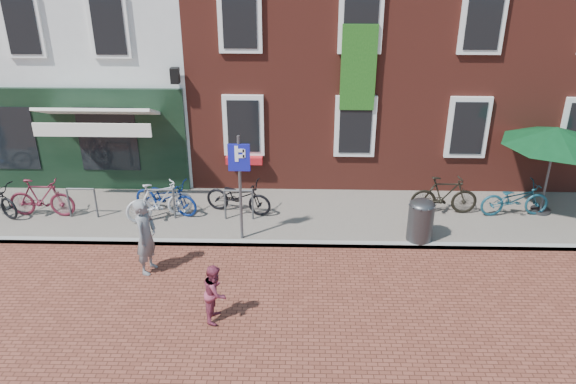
{
  "coord_description": "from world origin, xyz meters",
  "views": [
    {
      "loc": [
        2.09,
        -11.92,
        7.25
      ],
      "look_at": [
        1.78,
        0.07,
        1.43
      ],
      "focal_mm": 36.46,
      "sensor_mm": 36.0,
      "label": 1
    }
  ],
  "objects_px": {
    "parking_sign": "(240,173)",
    "bicycle_5": "(444,195)",
    "bicycle_2": "(166,197)",
    "bicycle_3": "(159,201)",
    "parasol": "(557,133)",
    "litter_bin": "(421,218)",
    "woman": "(146,236)",
    "bicycle_4": "(238,196)",
    "bicycle_6": "(515,199)",
    "boy": "(215,293)",
    "bicycle_1": "(41,198)"
  },
  "relations": [
    {
      "from": "litter_bin",
      "to": "boy",
      "type": "height_order",
      "value": "litter_bin"
    },
    {
      "from": "parasol",
      "to": "bicycle_3",
      "type": "height_order",
      "value": "parasol"
    },
    {
      "from": "bicycle_1",
      "to": "bicycle_2",
      "type": "bearing_deg",
      "value": -83.82
    },
    {
      "from": "boy",
      "to": "bicycle_2",
      "type": "height_order",
      "value": "boy"
    },
    {
      "from": "litter_bin",
      "to": "woman",
      "type": "bearing_deg",
      "value": -167.54
    },
    {
      "from": "boy",
      "to": "bicycle_6",
      "type": "height_order",
      "value": "boy"
    },
    {
      "from": "bicycle_1",
      "to": "bicycle_2",
      "type": "height_order",
      "value": "bicycle_1"
    },
    {
      "from": "bicycle_2",
      "to": "bicycle_6",
      "type": "relative_size",
      "value": 1.0
    },
    {
      "from": "bicycle_2",
      "to": "bicycle_5",
      "type": "distance_m",
      "value": 7.18
    },
    {
      "from": "parking_sign",
      "to": "parasol",
      "type": "distance_m",
      "value": 7.86
    },
    {
      "from": "litter_bin",
      "to": "bicycle_1",
      "type": "height_order",
      "value": "litter_bin"
    },
    {
      "from": "parasol",
      "to": "bicycle_2",
      "type": "distance_m",
      "value": 9.93
    },
    {
      "from": "bicycle_4",
      "to": "bicycle_5",
      "type": "height_order",
      "value": "bicycle_5"
    },
    {
      "from": "woman",
      "to": "boy",
      "type": "bearing_deg",
      "value": -120.89
    },
    {
      "from": "woman",
      "to": "bicycle_4",
      "type": "relative_size",
      "value": 0.99
    },
    {
      "from": "parking_sign",
      "to": "woman",
      "type": "xyz_separation_m",
      "value": [
        -1.94,
        -1.31,
        -0.94
      ]
    },
    {
      "from": "parking_sign",
      "to": "parasol",
      "type": "height_order",
      "value": "parking_sign"
    },
    {
      "from": "parking_sign",
      "to": "bicycle_2",
      "type": "bearing_deg",
      "value": 149.06
    },
    {
      "from": "parking_sign",
      "to": "bicycle_1",
      "type": "xyz_separation_m",
      "value": [
        -5.21,
        1.0,
        -1.19
      ]
    },
    {
      "from": "bicycle_1",
      "to": "bicycle_3",
      "type": "distance_m",
      "value": 3.05
    },
    {
      "from": "parasol",
      "to": "bicycle_4",
      "type": "xyz_separation_m",
      "value": [
        -7.9,
        -0.23,
        -1.74
      ]
    },
    {
      "from": "boy",
      "to": "bicycle_1",
      "type": "relative_size",
      "value": 0.7
    },
    {
      "from": "parking_sign",
      "to": "boy",
      "type": "bearing_deg",
      "value": -94.19
    },
    {
      "from": "parking_sign",
      "to": "bicycle_5",
      "type": "relative_size",
      "value": 1.53
    },
    {
      "from": "boy",
      "to": "woman",
      "type": "bearing_deg",
      "value": 50.1
    },
    {
      "from": "bicycle_2",
      "to": "bicycle_1",
      "type": "bearing_deg",
      "value": 111.72
    },
    {
      "from": "litter_bin",
      "to": "bicycle_4",
      "type": "bearing_deg",
      "value": 164.11
    },
    {
      "from": "woman",
      "to": "litter_bin",
      "type": "bearing_deg",
      "value": -64.93
    },
    {
      "from": "woman",
      "to": "bicycle_6",
      "type": "distance_m",
      "value": 9.23
    },
    {
      "from": "bicycle_5",
      "to": "parking_sign",
      "type": "bearing_deg",
      "value": 105.47
    },
    {
      "from": "parasol",
      "to": "bicycle_6",
      "type": "xyz_separation_m",
      "value": [
        -0.8,
        -0.2,
        -1.74
      ]
    },
    {
      "from": "parking_sign",
      "to": "parasol",
      "type": "relative_size",
      "value": 0.99
    },
    {
      "from": "parasol",
      "to": "bicycle_3",
      "type": "relative_size",
      "value": 1.54
    },
    {
      "from": "litter_bin",
      "to": "bicycle_6",
      "type": "height_order",
      "value": "litter_bin"
    },
    {
      "from": "bicycle_3",
      "to": "woman",
      "type": "bearing_deg",
      "value": 161.5
    },
    {
      "from": "woman",
      "to": "bicycle_6",
      "type": "xyz_separation_m",
      "value": [
        8.83,
        2.67,
        -0.31
      ]
    },
    {
      "from": "parasol",
      "to": "bicycle_2",
      "type": "height_order",
      "value": "parasol"
    },
    {
      "from": "parking_sign",
      "to": "bicycle_1",
      "type": "bearing_deg",
      "value": 169.16
    },
    {
      "from": "woman",
      "to": "bicycle_2",
      "type": "bearing_deg",
      "value": 15.92
    },
    {
      "from": "bicycle_2",
      "to": "bicycle_3",
      "type": "relative_size",
      "value": 1.03
    },
    {
      "from": "bicycle_1",
      "to": "boy",
      "type": "bearing_deg",
      "value": -126.61
    },
    {
      "from": "bicycle_3",
      "to": "bicycle_4",
      "type": "distance_m",
      "value": 2.0
    },
    {
      "from": "boy",
      "to": "bicycle_2",
      "type": "bearing_deg",
      "value": 27.64
    },
    {
      "from": "bicycle_4",
      "to": "bicycle_6",
      "type": "distance_m",
      "value": 7.1
    },
    {
      "from": "bicycle_3",
      "to": "bicycle_6",
      "type": "bearing_deg",
      "value": -111.55
    },
    {
      "from": "parking_sign",
      "to": "bicycle_3",
      "type": "xyz_separation_m",
      "value": [
        -2.17,
        0.9,
        -1.19
      ]
    },
    {
      "from": "parking_sign",
      "to": "parasol",
      "type": "bearing_deg",
      "value": 11.47
    },
    {
      "from": "parasol",
      "to": "bicycle_5",
      "type": "bearing_deg",
      "value": -176.99
    },
    {
      "from": "litter_bin",
      "to": "parasol",
      "type": "distance_m",
      "value": 4.08
    },
    {
      "from": "litter_bin",
      "to": "bicycle_6",
      "type": "bearing_deg",
      "value": 26.28
    }
  ]
}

